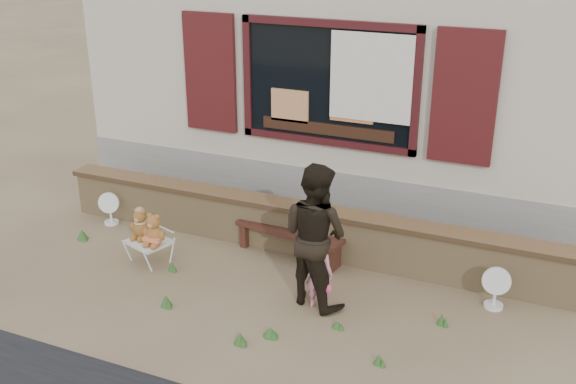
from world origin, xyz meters
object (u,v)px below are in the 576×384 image
at_px(bench, 289,237).
at_px(child, 319,273).
at_px(teddy_bear_left, 141,223).
at_px(folding_chair, 149,243).
at_px(adult, 315,235).
at_px(teddy_bear_right, 154,229).

height_order(bench, child, child).
height_order(teddy_bear_left, child, child).
xyz_separation_m(folding_chair, teddy_bear_left, (-0.13, 0.04, 0.23)).
relative_size(bench, folding_chair, 2.50).
bearing_deg(child, adult, -52.35).
relative_size(teddy_bear_left, child, 0.46).
xyz_separation_m(teddy_bear_right, adult, (2.15, 0.01, 0.33)).
xyz_separation_m(teddy_bear_right, child, (2.25, -0.12, -0.07)).
distance_m(folding_chair, teddy_bear_right, 0.28).
bearing_deg(teddy_bear_right, adult, 18.50).
relative_size(bench, teddy_bear_left, 3.75).
distance_m(folding_chair, adult, 2.35).
xyz_separation_m(child, adult, (-0.10, 0.13, 0.40)).
height_order(folding_chair, teddy_bear_left, teddy_bear_left).
relative_size(folding_chair, teddy_bear_right, 1.43).
bearing_deg(bench, folding_chair, -142.08).
bearing_deg(teddy_bear_right, child, 15.22).
xyz_separation_m(folding_chair, adult, (2.28, -0.04, 0.57)).
bearing_deg(adult, teddy_bear_left, 17.58).
bearing_deg(child, teddy_bear_left, -5.38).
height_order(teddy_bear_right, adult, adult).
relative_size(bench, adult, 0.90).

